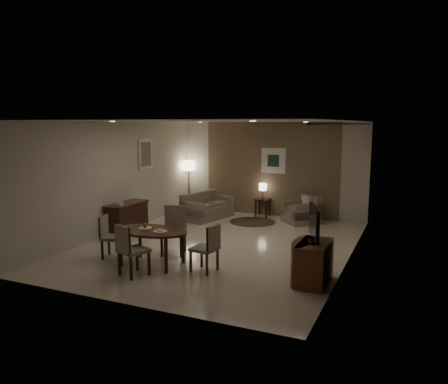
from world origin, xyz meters
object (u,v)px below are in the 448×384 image
at_px(armchair, 301,209).
at_px(tv_cabinet, 314,263).
at_px(sofa, 207,206).
at_px(chair_right, 204,248).
at_px(dining_table, 152,247).
at_px(side_table, 263,207).
at_px(floor_lamp, 189,186).
at_px(chair_near, 134,250).
at_px(chair_far, 173,231).
at_px(console_desk, 127,218).
at_px(chair_left, 113,237).

bearing_deg(armchair, tv_cabinet, -26.76).
relative_size(tv_cabinet, sofa, 0.59).
bearing_deg(chair_right, dining_table, -80.03).
xyz_separation_m(tv_cabinet, armchair, (-1.31, 4.32, 0.02)).
xyz_separation_m(sofa, armchair, (2.54, 0.50, 0.01)).
xyz_separation_m(side_table, floor_lamp, (-2.37, -0.07, 0.51)).
distance_m(chair_near, side_table, 5.68).
relative_size(chair_far, side_table, 1.94).
distance_m(tv_cabinet, chair_far, 3.02).
height_order(console_desk, chair_far, chair_far).
distance_m(console_desk, sofa, 2.54).
bearing_deg(chair_far, tv_cabinet, -27.17).
bearing_deg(chair_right, chair_far, -116.20).
xyz_separation_m(chair_near, side_table, (0.43, 5.66, -0.21)).
bearing_deg(armchair, chair_left, -73.83).
distance_m(dining_table, side_table, 5.05).
xyz_separation_m(chair_near, chair_far, (-0.01, 1.37, 0.03)).
relative_size(armchair, floor_lamp, 0.54).
height_order(chair_left, sofa, chair_left).
bearing_deg(chair_far, dining_table, -110.29).
height_order(tv_cabinet, chair_far, chair_far).
xyz_separation_m(chair_far, sofa, (-0.88, 3.36, -0.13)).
relative_size(chair_near, armchair, 1.12).
bearing_deg(floor_lamp, armchair, -5.75).
height_order(dining_table, sofa, sofa).
xyz_separation_m(chair_right, armchair, (0.62, 4.54, -0.07)).
distance_m(side_table, floor_lamp, 2.43).
bearing_deg(console_desk, armchair, 38.24).
height_order(chair_near, side_table, chair_near).
relative_size(chair_near, floor_lamp, 0.61).
distance_m(chair_right, floor_lamp, 5.75).
height_order(dining_table, chair_near, chair_near).
relative_size(chair_near, side_table, 1.84).
distance_m(armchair, side_table, 1.30).
relative_size(dining_table, side_table, 2.84).
bearing_deg(console_desk, side_table, 54.08).
distance_m(chair_near, armchair, 5.48).
bearing_deg(floor_lamp, dining_table, -69.01).
xyz_separation_m(dining_table, chair_near, (0.03, -0.63, 0.13)).
relative_size(tv_cabinet, floor_lamp, 0.59).
height_order(dining_table, chair_right, chair_right).
height_order(sofa, armchair, armchair).
bearing_deg(side_table, tv_cabinet, -61.91).
bearing_deg(sofa, chair_near, -157.18).
bearing_deg(sofa, dining_table, -156.05).
xyz_separation_m(dining_table, sofa, (-0.85, 4.10, 0.02)).
height_order(console_desk, chair_right, chair_right).
height_order(chair_right, sofa, chair_right).
xyz_separation_m(chair_left, floor_lamp, (-0.96, 4.90, 0.34)).
bearing_deg(side_table, dining_table, -95.33).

